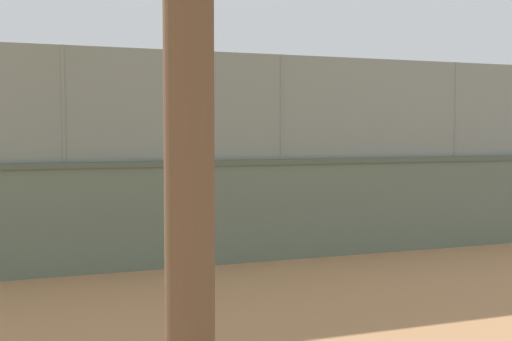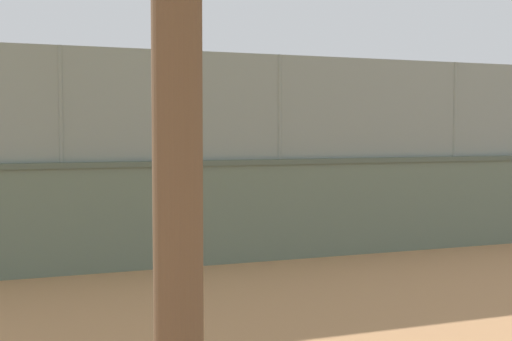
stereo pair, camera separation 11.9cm
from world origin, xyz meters
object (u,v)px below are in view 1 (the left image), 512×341
player_baseline_waiting (67,185)px  sports_ball (265,149)px  player_at_service_line (191,176)px  player_near_wall_returning (243,165)px

player_baseline_waiting → sports_ball: bearing=-166.9°
player_at_service_line → sports_ball: bearing=140.7°
player_baseline_waiting → sports_ball: size_ratio=14.57×
player_at_service_line → player_baseline_waiting: size_ratio=0.95×
player_at_service_line → player_near_wall_returning: (-3.45, -5.27, -0.03)m
player_at_service_line → player_baseline_waiting: 3.87m
player_near_wall_returning → sports_ball: (2.04, 6.42, 0.69)m
player_near_wall_returning → player_baseline_waiting: bearing=48.5°
player_at_service_line → player_near_wall_returning: size_ratio=1.03×
player_at_service_line → sports_ball: sports_ball is taller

